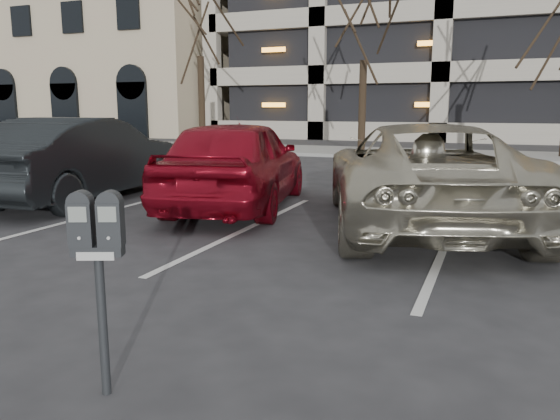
% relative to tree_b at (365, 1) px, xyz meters
% --- Properties ---
extents(ground, '(140.00, 140.00, 0.00)m').
position_rel_tree_b_xyz_m(ground, '(3.00, -16.00, -5.62)').
color(ground, '#28282B').
rests_on(ground, ground).
extents(sidewalk, '(80.00, 4.00, 0.12)m').
position_rel_tree_b_xyz_m(sidewalk, '(3.00, 0.00, -5.56)').
color(sidewalk, gray).
rests_on(sidewalk, ground).
extents(stall_lines, '(16.90, 5.20, 0.00)m').
position_rel_tree_b_xyz_m(stall_lines, '(1.60, -13.70, -5.62)').
color(stall_lines, silver).
rests_on(stall_lines, ground).
extents(office_building, '(26.00, 16.20, 15.00)m').
position_rel_tree_b_xyz_m(office_building, '(-25.00, 13.92, 1.87)').
color(office_building, tan).
rests_on(office_building, ground).
extents(tree_b, '(3.42, 3.42, 7.78)m').
position_rel_tree_b_xyz_m(tree_b, '(0.00, 0.00, 0.00)').
color(tree_b, black).
rests_on(tree_b, ground).
extents(parking_meter, '(0.34, 0.23, 1.25)m').
position_rel_tree_b_xyz_m(parking_meter, '(2.79, -18.32, -4.66)').
color(parking_meter, black).
rests_on(parking_meter, ground).
extents(suv_silver, '(4.09, 6.03, 1.54)m').
position_rel_tree_b_xyz_m(suv_silver, '(3.90, -12.52, -4.86)').
color(suv_silver, '#B6B19B').
rests_on(suv_silver, ground).
extents(car_red, '(2.80, 4.97, 1.59)m').
position_rel_tree_b_xyz_m(car_red, '(0.70, -12.24, -4.82)').
color(car_red, maroon).
rests_on(car_red, ground).
extents(car_dark, '(1.97, 4.87, 1.57)m').
position_rel_tree_b_xyz_m(car_dark, '(-2.37, -12.60, -4.84)').
color(car_dark, black).
rests_on(car_dark, ground).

